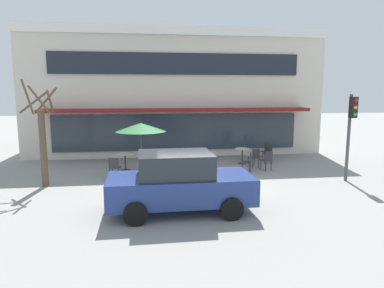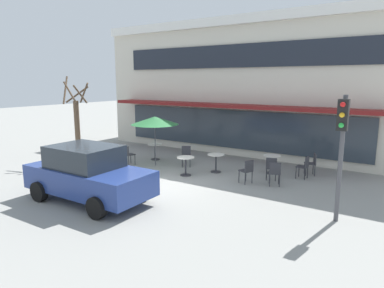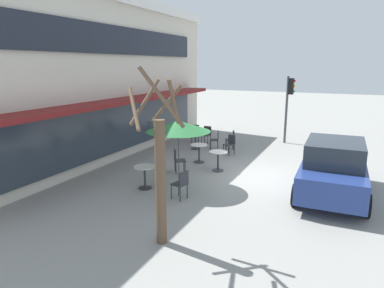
{
  "view_description": "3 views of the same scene",
  "coord_description": "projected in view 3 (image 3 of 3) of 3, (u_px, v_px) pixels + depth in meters",
  "views": [
    {
      "loc": [
        -1.61,
        -12.13,
        3.51
      ],
      "look_at": [
        0.33,
        2.61,
        1.21
      ],
      "focal_mm": 32.0,
      "sensor_mm": 36.0,
      "label": 1
    },
    {
      "loc": [
        7.74,
        -9.31,
        3.76
      ],
      "look_at": [
        -0.63,
        3.28,
        0.94
      ],
      "focal_mm": 32.0,
      "sensor_mm": 36.0,
      "label": 2
    },
    {
      "loc": [
        -11.58,
        -2.77,
        3.97
      ],
      "look_at": [
        -0.27,
        2.47,
        1.06
      ],
      "focal_mm": 32.0,
      "sensor_mm": 36.0,
      "label": 3
    }
  ],
  "objects": [
    {
      "name": "parked_sedan",
      "position": [
        333.0,
        168.0,
        10.42
      ],
      "size": [
        4.23,
        2.08,
        1.76
      ],
      "color": "navy",
      "rests_on": "ground"
    },
    {
      "name": "cafe_chair_6",
      "position": [
        181.0,
        183.0,
        10.19
      ],
      "size": [
        0.48,
        0.48,
        0.89
      ],
      "color": "#333338",
      "rests_on": "ground"
    },
    {
      "name": "street_tree",
      "position": [
        160.0,
        168.0,
        7.42
      ],
      "size": [
        1.33,
        1.43,
        3.95
      ],
      "color": "brown",
      "rests_on": "ground"
    },
    {
      "name": "cafe_table_mid_patio",
      "position": [
        218.0,
        158.0,
        12.97
      ],
      "size": [
        0.7,
        0.7,
        0.76
      ],
      "color": "#333338",
      "rests_on": "ground"
    },
    {
      "name": "traffic_light_pole",
      "position": [
        289.0,
        98.0,
        17.2
      ],
      "size": [
        0.26,
        0.44,
        3.4
      ],
      "color": "#47474C",
      "rests_on": "ground"
    },
    {
      "name": "ground_plane",
      "position": [
        258.0,
        178.0,
        12.27
      ],
      "size": [
        80.0,
        80.0,
        0.0
      ],
      "primitive_type": "plane",
      "color": "gray"
    },
    {
      "name": "cafe_chair_5",
      "position": [
        195.0,
        132.0,
        17.83
      ],
      "size": [
        0.53,
        0.53,
        0.89
      ],
      "color": "#333338",
      "rests_on": "ground"
    },
    {
      "name": "cafe_table_by_tree",
      "position": [
        145.0,
        173.0,
        11.09
      ],
      "size": [
        0.7,
        0.7,
        0.76
      ],
      "color": "#333338",
      "rests_on": "ground"
    },
    {
      "name": "building_facade",
      "position": [
        45.0,
        77.0,
        15.57
      ],
      "size": [
        16.2,
        9.1,
        6.82
      ],
      "color": "beige",
      "rests_on": "ground"
    },
    {
      "name": "cafe_chair_2",
      "position": [
        207.0,
        134.0,
        17.45
      ],
      "size": [
        0.41,
        0.41,
        0.89
      ],
      "color": "#333338",
      "rests_on": "ground"
    },
    {
      "name": "cafe_chair_3",
      "position": [
        216.0,
        139.0,
        16.21
      ],
      "size": [
        0.51,
        0.51,
        0.89
      ],
      "color": "#333338",
      "rests_on": "ground"
    },
    {
      "name": "cafe_chair_0",
      "position": [
        230.0,
        143.0,
        15.33
      ],
      "size": [
        0.53,
        0.53,
        0.89
      ],
      "color": "#333338",
      "rests_on": "ground"
    },
    {
      "name": "patio_umbrella_green_folded",
      "position": [
        178.0,
        126.0,
        11.05
      ],
      "size": [
        2.1,
        2.1,
        2.2
      ],
      "color": "#4C4C51",
      "rests_on": "ground"
    },
    {
      "name": "cafe_table_streetside",
      "position": [
        195.0,
        139.0,
        16.31
      ],
      "size": [
        0.7,
        0.7,
        0.76
      ],
      "color": "#333338",
      "rests_on": "ground"
    },
    {
      "name": "cafe_table_near_wall",
      "position": [
        199.0,
        150.0,
        14.09
      ],
      "size": [
        0.7,
        0.7,
        0.76
      ],
      "color": "#333338",
      "rests_on": "ground"
    },
    {
      "name": "cafe_chair_1",
      "position": [
        178.0,
        159.0,
        12.74
      ],
      "size": [
        0.55,
        0.55,
        0.89
      ],
      "color": "#333338",
      "rests_on": "ground"
    },
    {
      "name": "cafe_chair_4",
      "position": [
        231.0,
        138.0,
        16.28
      ],
      "size": [
        0.53,
        0.53,
        0.89
      ],
      "color": "#333338",
      "rests_on": "ground"
    }
  ]
}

